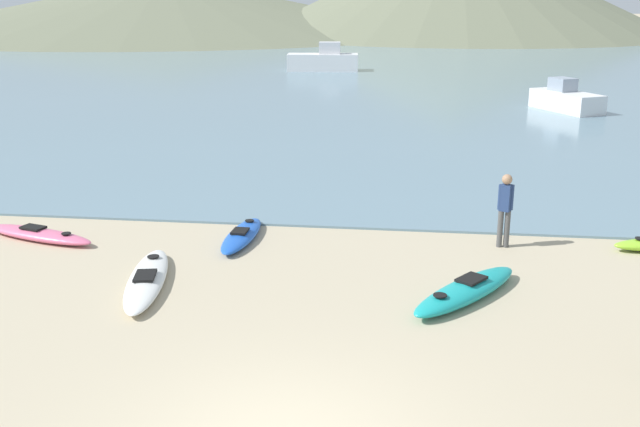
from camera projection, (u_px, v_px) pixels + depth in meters
name	position (u px, v px, depth m)	size (l,w,h in m)	color
bay_water	(393.00, 76.00, 51.97)	(160.00, 70.00, 0.06)	slate
far_hill_left	(166.00, 4.00, 108.37)	(79.62, 79.62, 7.75)	#6B7056
kayak_on_sand_0	(242.00, 235.00, 17.80)	(0.75, 2.74, 0.31)	blue
kayak_on_sand_1	(39.00, 234.00, 17.87)	(3.19, 1.54, 0.31)	#E5668C
kayak_on_sand_3	(147.00, 279.00, 15.08)	(1.41, 3.60, 0.31)	white
kayak_on_sand_4	(466.00, 290.00, 14.42)	(2.51, 3.09, 0.39)	teal
person_near_waterline	(505.00, 206.00, 17.13)	(0.35, 0.29, 1.74)	#4C4C4C
moored_boat_1	(324.00, 61.00, 54.99)	(5.30, 2.42, 2.07)	white
moored_boat_2	(566.00, 99.00, 36.63)	(3.23, 4.17, 1.56)	white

